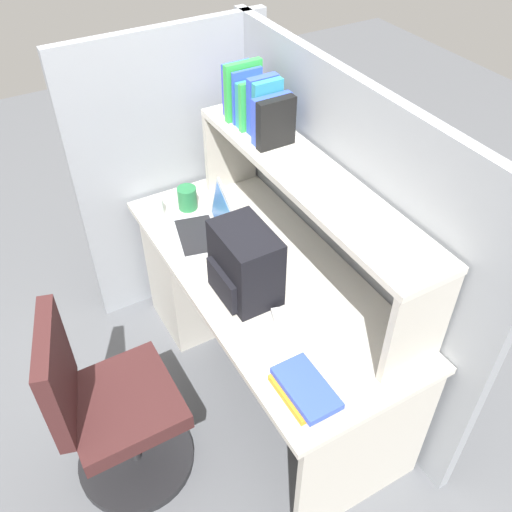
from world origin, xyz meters
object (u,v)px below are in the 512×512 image
(backpack, at_px, (244,264))
(computer_mouse, at_px, (285,314))
(office_chair, at_px, (111,414))
(snack_canister, at_px, (187,198))
(paper_cup, at_px, (156,207))
(laptop, at_px, (208,228))

(backpack, relative_size, computer_mouse, 3.04)
(computer_mouse, relative_size, office_chair, 0.11)
(backpack, xyz_separation_m, snack_canister, (-0.66, 0.04, -0.10))
(paper_cup, height_order, office_chair, office_chair)
(laptop, distance_m, backpack, 0.42)
(laptop, bearing_deg, backpack, -3.95)
(backpack, relative_size, office_chair, 0.34)
(laptop, distance_m, paper_cup, 0.31)
(computer_mouse, height_order, office_chair, office_chair)
(laptop, xyz_separation_m, computer_mouse, (0.62, 0.04, -0.03))
(backpack, xyz_separation_m, office_chair, (0.06, -0.67, -0.49))
(snack_canister, distance_m, office_chair, 1.09)
(laptop, height_order, snack_canister, laptop)
(backpack, distance_m, office_chair, 0.83)
(paper_cup, relative_size, snack_canister, 0.84)
(office_chair, bearing_deg, computer_mouse, -84.79)
(laptop, relative_size, office_chair, 0.39)
(paper_cup, bearing_deg, snack_canister, 83.58)
(paper_cup, xyz_separation_m, office_chair, (0.74, -0.55, -0.38))
(backpack, bearing_deg, paper_cup, -170.07)
(computer_mouse, relative_size, paper_cup, 1.07)
(computer_mouse, distance_m, office_chair, 0.83)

